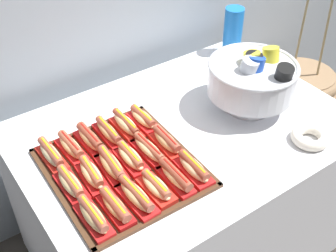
{
  "coord_description": "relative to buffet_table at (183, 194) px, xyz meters",
  "views": [
    {
      "loc": [
        -0.81,
        -1.04,
        1.87
      ],
      "look_at": [
        -0.08,
        0.0,
        0.83
      ],
      "focal_mm": 47.06,
      "sensor_mm": 36.0,
      "label": 1
    }
  ],
  "objects": [
    {
      "name": "hot_dog_9",
      "position": [
        -0.28,
        -0.05,
        0.41
      ],
      "size": [
        0.07,
        0.16,
        0.06
      ],
      "color": "#B21414",
      "rests_on": "serving_tray"
    },
    {
      "name": "hot_dog_13",
      "position": [
        -0.42,
        0.12,
        0.41
      ],
      "size": [
        0.07,
        0.17,
        0.06
      ],
      "color": "red",
      "rests_on": "serving_tray"
    },
    {
      "name": "hot_dog_14",
      "position": [
        -0.35,
        0.11,
        0.41
      ],
      "size": [
        0.06,
        0.17,
        0.06
      ],
      "color": "red",
      "rests_on": "serving_tray"
    },
    {
      "name": "hot_dog_17",
      "position": [
        -0.12,
        0.11,
        0.41
      ],
      "size": [
        0.07,
        0.16,
        0.06
      ],
      "color": "red",
      "rests_on": "serving_tray"
    },
    {
      "name": "hot_dog_10",
      "position": [
        -0.2,
        -0.05,
        0.41
      ],
      "size": [
        0.06,
        0.18,
        0.06
      ],
      "color": "#B21414",
      "rests_on": "serving_tray"
    },
    {
      "name": "hot_dog_1",
      "position": [
        -0.43,
        -0.21,
        0.41
      ],
      "size": [
        0.06,
        0.16,
        0.06
      ],
      "color": "#B21414",
      "rests_on": "serving_tray"
    },
    {
      "name": "donut",
      "position": [
        0.34,
        -0.33,
        0.39
      ],
      "size": [
        0.14,
        0.14,
        0.04
      ],
      "color": "silver",
      "rests_on": "buffet_table"
    },
    {
      "name": "hot_dog_5",
      "position": [
        -0.13,
        -0.22,
        0.41
      ],
      "size": [
        0.07,
        0.17,
        0.06
      ],
      "color": "red",
      "rests_on": "serving_tray"
    },
    {
      "name": "hot_dog_2",
      "position": [
        -0.35,
        -0.22,
        0.41
      ],
      "size": [
        0.07,
        0.18,
        0.06
      ],
      "color": "red",
      "rests_on": "serving_tray"
    },
    {
      "name": "cup_stack",
      "position": [
        0.53,
        0.34,
        0.49
      ],
      "size": [
        0.09,
        0.09,
        0.23
      ],
      "color": "blue",
      "rests_on": "buffet_table"
    },
    {
      "name": "hot_dog_12",
      "position": [
        -0.5,
        0.12,
        0.41
      ],
      "size": [
        0.06,
        0.17,
        0.06
      ],
      "color": "red",
      "rests_on": "serving_tray"
    },
    {
      "name": "hot_dog_0",
      "position": [
        -0.5,
        -0.21,
        0.41
      ],
      "size": [
        0.06,
        0.17,
        0.06
      ],
      "color": "red",
      "rests_on": "serving_tray"
    },
    {
      "name": "ground_plane",
      "position": [
        0.0,
        0.0,
        -0.41
      ],
      "size": [
        10.0,
        10.0,
        0.0
      ],
      "primitive_type": "plane",
      "color": "#38332D"
    },
    {
      "name": "hot_dog_6",
      "position": [
        -0.5,
        -0.05,
        0.41
      ],
      "size": [
        0.06,
        0.17,
        0.06
      ],
      "color": "#B21414",
      "rests_on": "serving_tray"
    },
    {
      "name": "floor_vase",
      "position": [
        1.02,
        0.24,
        -0.15
      ],
      "size": [
        0.49,
        0.49,
        1.12
      ],
      "color": "#896B4C",
      "rests_on": "ground_plane"
    },
    {
      "name": "hot_dog_8",
      "position": [
        -0.35,
        -0.05,
        0.41
      ],
      "size": [
        0.08,
        0.18,
        0.06
      ],
      "color": "#B21414",
      "rests_on": "serving_tray"
    },
    {
      "name": "serving_tray",
      "position": [
        -0.31,
        -0.05,
        0.38
      ],
      "size": [
        0.49,
        0.54,
        0.01
      ],
      "color": "#472B19",
      "rests_on": "buffet_table"
    },
    {
      "name": "punch_bowl",
      "position": [
        0.3,
        -0.04,
        0.52
      ],
      "size": [
        0.35,
        0.35,
        0.26
      ],
      "color": "silver",
      "rests_on": "buffet_table"
    },
    {
      "name": "hot_dog_15",
      "position": [
        -0.27,
        0.11,
        0.41
      ],
      "size": [
        0.06,
        0.18,
        0.06
      ],
      "color": "#B21414",
      "rests_on": "serving_tray"
    },
    {
      "name": "hot_dog_7",
      "position": [
        -0.43,
        -0.05,
        0.41
      ],
      "size": [
        0.08,
        0.17,
        0.06
      ],
      "color": "#B21414",
      "rests_on": "serving_tray"
    },
    {
      "name": "hot_dog_16",
      "position": [
        -0.2,
        0.11,
        0.41
      ],
      "size": [
        0.06,
        0.17,
        0.06
      ],
      "color": "red",
      "rests_on": "serving_tray"
    },
    {
      "name": "buffet_table",
      "position": [
        0.0,
        0.0,
        0.0
      ],
      "size": [
        1.27,
        0.9,
        0.79
      ],
      "color": "silver",
      "rests_on": "ground_plane"
    },
    {
      "name": "hot_dog_3",
      "position": [
        -0.28,
        -0.22,
        0.41
      ],
      "size": [
        0.07,
        0.15,
        0.06
      ],
      "color": "red",
      "rests_on": "serving_tray"
    },
    {
      "name": "hot_dog_4",
      "position": [
        -0.2,
        -0.22,
        0.41
      ],
      "size": [
        0.06,
        0.17,
        0.06
      ],
      "color": "red",
      "rests_on": "serving_tray"
    },
    {
      "name": "hot_dog_11",
      "position": [
        -0.13,
        -0.06,
        0.41
      ],
      "size": [
        0.07,
        0.16,
        0.06
      ],
      "color": "red",
      "rests_on": "serving_tray"
    }
  ]
}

